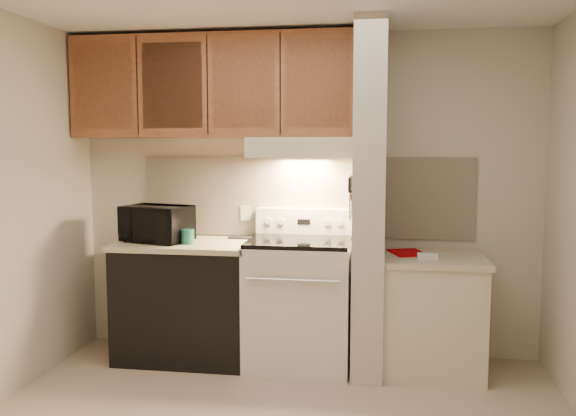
# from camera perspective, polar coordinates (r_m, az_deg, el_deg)

# --- Properties ---
(wall_back) EXTENTS (3.60, 2.50, 0.02)m
(wall_back) POSITION_cam_1_polar(r_m,az_deg,el_deg) (4.81, 1.65, 1.22)
(wall_back) COLOR beige
(wall_back) RESTS_ON floor
(backsplash) EXTENTS (2.60, 0.02, 0.63)m
(backsplash) POSITION_cam_1_polar(r_m,az_deg,el_deg) (4.80, 1.63, 1.03)
(backsplash) COLOR #F9E6C9
(backsplash) RESTS_ON wall_back
(range_body) EXTENTS (0.76, 0.65, 0.92)m
(range_body) POSITION_cam_1_polar(r_m,az_deg,el_deg) (4.60, 1.08, -8.99)
(range_body) COLOR silver
(range_body) RESTS_ON floor
(oven_window) EXTENTS (0.50, 0.01, 0.30)m
(oven_window) POSITION_cam_1_polar(r_m,az_deg,el_deg) (4.29, 0.50, -9.55)
(oven_window) COLOR black
(oven_window) RESTS_ON range_body
(oven_handle) EXTENTS (0.65, 0.02, 0.02)m
(oven_handle) POSITION_cam_1_polar(r_m,az_deg,el_deg) (4.20, 0.42, -6.80)
(oven_handle) COLOR silver
(oven_handle) RESTS_ON range_body
(cooktop) EXTENTS (0.74, 0.64, 0.03)m
(cooktop) POSITION_cam_1_polar(r_m,az_deg,el_deg) (4.50, 1.09, -3.14)
(cooktop) COLOR black
(cooktop) RESTS_ON range_body
(range_backguard) EXTENTS (0.76, 0.08, 0.20)m
(range_backguard) POSITION_cam_1_polar(r_m,az_deg,el_deg) (4.77, 1.55, -1.24)
(range_backguard) COLOR silver
(range_backguard) RESTS_ON range_body
(range_display) EXTENTS (0.10, 0.01, 0.04)m
(range_display) POSITION_cam_1_polar(r_m,az_deg,el_deg) (4.73, 1.49, -1.30)
(range_display) COLOR black
(range_display) RESTS_ON range_backguard
(range_knob_left_outer) EXTENTS (0.05, 0.02, 0.05)m
(range_knob_left_outer) POSITION_cam_1_polar(r_m,az_deg,el_deg) (4.77, -1.86, -1.24)
(range_knob_left_outer) COLOR silver
(range_knob_left_outer) RESTS_ON range_backguard
(range_knob_left_inner) EXTENTS (0.05, 0.02, 0.05)m
(range_knob_left_inner) POSITION_cam_1_polar(r_m,az_deg,el_deg) (4.75, -0.67, -1.26)
(range_knob_left_inner) COLOR silver
(range_knob_left_inner) RESTS_ON range_backguard
(range_knob_right_inner) EXTENTS (0.05, 0.02, 0.05)m
(range_knob_right_inner) POSITION_cam_1_polar(r_m,az_deg,el_deg) (4.70, 3.66, -1.35)
(range_knob_right_inner) COLOR silver
(range_knob_right_inner) RESTS_ON range_backguard
(range_knob_right_outer) EXTENTS (0.05, 0.02, 0.05)m
(range_knob_right_outer) POSITION_cam_1_polar(r_m,az_deg,el_deg) (4.70, 4.88, -1.37)
(range_knob_right_outer) COLOR silver
(range_knob_right_outer) RESTS_ON range_backguard
(dishwasher_front) EXTENTS (1.00, 0.63, 0.87)m
(dishwasher_front) POSITION_cam_1_polar(r_m,az_deg,el_deg) (4.81, -9.47, -8.71)
(dishwasher_front) COLOR black
(dishwasher_front) RESTS_ON floor
(left_countertop) EXTENTS (1.04, 0.67, 0.04)m
(left_countertop) POSITION_cam_1_polar(r_m,az_deg,el_deg) (4.72, -9.56, -3.36)
(left_countertop) COLOR beige
(left_countertop) RESTS_ON dishwasher_front
(spoon_rest) EXTENTS (0.23, 0.09, 0.02)m
(spoon_rest) POSITION_cam_1_polar(r_m,az_deg,el_deg) (4.80, -4.27, -2.80)
(spoon_rest) COLOR black
(spoon_rest) RESTS_ON left_countertop
(teal_jar) EXTENTS (0.13, 0.13, 0.11)m
(teal_jar) POSITION_cam_1_polar(r_m,az_deg,el_deg) (4.60, -9.38, -2.66)
(teal_jar) COLOR #1C5B4F
(teal_jar) RESTS_ON left_countertop
(outlet) EXTENTS (0.08, 0.01, 0.12)m
(outlet) POSITION_cam_1_polar(r_m,az_deg,el_deg) (4.88, -3.99, -0.49)
(outlet) COLOR beige
(outlet) RESTS_ON backsplash
(microwave) EXTENTS (0.56, 0.45, 0.27)m
(microwave) POSITION_cam_1_polar(r_m,az_deg,el_deg) (4.75, -12.19, -1.44)
(microwave) COLOR black
(microwave) RESTS_ON left_countertop
(partition_pillar) EXTENTS (0.22, 0.70, 2.50)m
(partition_pillar) POSITION_cam_1_polar(r_m,az_deg,el_deg) (4.42, 7.65, 0.75)
(partition_pillar) COLOR beige
(partition_pillar) RESTS_ON floor
(pillar_trim) EXTENTS (0.01, 0.70, 0.04)m
(pillar_trim) POSITION_cam_1_polar(r_m,az_deg,el_deg) (4.42, 6.16, 1.42)
(pillar_trim) COLOR #9C5A37
(pillar_trim) RESTS_ON partition_pillar
(knife_strip) EXTENTS (0.02, 0.42, 0.04)m
(knife_strip) POSITION_cam_1_polar(r_m,az_deg,el_deg) (4.37, 6.05, 1.63)
(knife_strip) COLOR black
(knife_strip) RESTS_ON partition_pillar
(knife_blade_a) EXTENTS (0.01, 0.03, 0.16)m
(knife_blade_a) POSITION_cam_1_polar(r_m,az_deg,el_deg) (4.23, 5.77, 0.13)
(knife_blade_a) COLOR silver
(knife_blade_a) RESTS_ON knife_strip
(knife_handle_a) EXTENTS (0.02, 0.02, 0.10)m
(knife_handle_a) POSITION_cam_1_polar(r_m,az_deg,el_deg) (4.20, 5.78, 2.14)
(knife_handle_a) COLOR black
(knife_handle_a) RESTS_ON knife_strip
(knife_blade_b) EXTENTS (0.01, 0.04, 0.18)m
(knife_blade_b) POSITION_cam_1_polar(r_m,az_deg,el_deg) (4.31, 5.83, 0.11)
(knife_blade_b) COLOR silver
(knife_blade_b) RESTS_ON knife_strip
(knife_handle_b) EXTENTS (0.02, 0.02, 0.10)m
(knife_handle_b) POSITION_cam_1_polar(r_m,az_deg,el_deg) (4.30, 5.85, 2.23)
(knife_handle_b) COLOR black
(knife_handle_b) RESTS_ON knife_strip
(knife_blade_c) EXTENTS (0.01, 0.04, 0.20)m
(knife_blade_c) POSITION_cam_1_polar(r_m,az_deg,el_deg) (4.39, 5.88, 0.08)
(knife_blade_c) COLOR silver
(knife_blade_c) RESTS_ON knife_strip
(knife_handle_c) EXTENTS (0.02, 0.02, 0.10)m
(knife_handle_c) POSITION_cam_1_polar(r_m,az_deg,el_deg) (4.36, 5.90, 2.28)
(knife_handle_c) COLOR black
(knife_handle_c) RESTS_ON knife_strip
(knife_blade_d) EXTENTS (0.01, 0.04, 0.16)m
(knife_blade_d) POSITION_cam_1_polar(r_m,az_deg,el_deg) (4.45, 5.93, 0.42)
(knife_blade_d) COLOR silver
(knife_blade_d) RESTS_ON knife_strip
(knife_handle_d) EXTENTS (0.02, 0.02, 0.10)m
(knife_handle_d) POSITION_cam_1_polar(r_m,az_deg,el_deg) (4.46, 5.96, 2.37)
(knife_handle_d) COLOR black
(knife_handle_d) RESTS_ON knife_strip
(knife_blade_e) EXTENTS (0.01, 0.04, 0.18)m
(knife_blade_e) POSITION_cam_1_polar(r_m,az_deg,el_deg) (4.55, 5.99, 0.41)
(knife_blade_e) COLOR silver
(knife_blade_e) RESTS_ON knife_strip
(knife_handle_e) EXTENTS (0.02, 0.02, 0.10)m
(knife_handle_e) POSITION_cam_1_polar(r_m,az_deg,el_deg) (4.54, 6.01, 2.43)
(knife_handle_e) COLOR black
(knife_handle_e) RESTS_ON knife_strip
(oven_mitt) EXTENTS (0.03, 0.09, 0.22)m
(oven_mitt) POSITION_cam_1_polar(r_m,az_deg,el_deg) (4.60, 6.05, 0.56)
(oven_mitt) COLOR slate
(oven_mitt) RESTS_ON partition_pillar
(right_cab_base) EXTENTS (0.70, 0.60, 0.81)m
(right_cab_base) POSITION_cam_1_polar(r_m,az_deg,el_deg) (4.59, 13.34, -9.91)
(right_cab_base) COLOR beige
(right_cab_base) RESTS_ON floor
(right_countertop) EXTENTS (0.74, 0.64, 0.04)m
(right_countertop) POSITION_cam_1_polar(r_m,az_deg,el_deg) (4.49, 13.47, -4.69)
(right_countertop) COLOR beige
(right_countertop) RESTS_ON right_cab_base
(red_folder) EXTENTS (0.31, 0.36, 0.01)m
(red_folder) POSITION_cam_1_polar(r_m,az_deg,el_deg) (4.57, 11.13, -4.12)
(red_folder) COLOR #AD0006
(red_folder) RESTS_ON right_countertop
(white_box) EXTENTS (0.14, 0.09, 0.04)m
(white_box) POSITION_cam_1_polar(r_m,az_deg,el_deg) (4.38, 12.94, -4.42)
(white_box) COLOR white
(white_box) RESTS_ON right_countertop
(range_hood) EXTENTS (0.78, 0.44, 0.15)m
(range_hood) POSITION_cam_1_polar(r_m,az_deg,el_deg) (4.57, 1.32, 5.68)
(range_hood) COLOR beige
(range_hood) RESTS_ON upper_cabinets
(hood_lip) EXTENTS (0.78, 0.04, 0.06)m
(hood_lip) POSITION_cam_1_polar(r_m,az_deg,el_deg) (4.36, 0.95, 5.08)
(hood_lip) COLOR beige
(hood_lip) RESTS_ON range_hood
(upper_cabinets) EXTENTS (2.18, 0.33, 0.77)m
(upper_cabinets) POSITION_cam_1_polar(r_m,az_deg,el_deg) (4.77, -6.99, 11.18)
(upper_cabinets) COLOR #9C5A37
(upper_cabinets) RESTS_ON wall_back
(cab_door_a) EXTENTS (0.46, 0.01, 0.63)m
(cab_door_a) POSITION_cam_1_polar(r_m,az_deg,el_deg) (4.91, -16.90, 10.82)
(cab_door_a) COLOR #9C5A37
(cab_door_a) RESTS_ON upper_cabinets
(cab_gap_a) EXTENTS (0.01, 0.01, 0.73)m
(cab_gap_a) POSITION_cam_1_polar(r_m,az_deg,el_deg) (4.80, -13.92, 11.02)
(cab_gap_a) COLOR black
(cab_gap_a) RESTS_ON upper_cabinets
(cab_door_b) EXTENTS (0.46, 0.01, 0.63)m
(cab_door_b) POSITION_cam_1_polar(r_m,az_deg,el_deg) (4.70, -10.79, 11.20)
(cab_door_b) COLOR #9C5A37
(cab_door_b) RESTS_ON upper_cabinets
(cab_gap_b) EXTENTS (0.01, 0.01, 0.73)m
(cab_gap_b) POSITION_cam_1_polar(r_m,az_deg,el_deg) (4.62, -7.55, 11.35)
(cab_gap_b) COLOR black
(cab_gap_b) RESTS_ON upper_cabinets
(cab_door_c) EXTENTS (0.46, 0.01, 0.63)m
(cab_door_c) POSITION_cam_1_polar(r_m,az_deg,el_deg) (4.55, -4.18, 11.46)
(cab_door_c) COLOR #9C5A37
(cab_door_c) RESTS_ON upper_cabinets
(cab_gap_c) EXTENTS (0.01, 0.01, 0.73)m
(cab_gap_c) POSITION_cam_1_polar(r_m,az_deg,el_deg) (4.50, -0.73, 11.55)
(cab_gap_c) COLOR black
(cab_gap_c) RESTS_ON upper_cabinets
(cab_door_d) EXTENTS (0.46, 0.01, 0.63)m
(cab_door_d) POSITION_cam_1_polar(r_m,az_deg,el_deg) (4.46, 2.79, 11.58)
(cab_door_d) COLOR #9C5A37
(cab_door_d) RESTS_ON upper_cabinets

